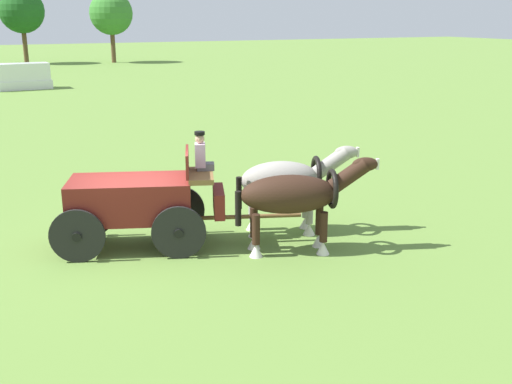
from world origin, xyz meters
name	(u,v)px	position (x,y,z in m)	size (l,w,h in m)	color
ground_plane	(133,247)	(0.00, 0.00, 0.00)	(220.00, 220.00, 0.00)	olive
show_wagon	(138,200)	(0.15, -0.05, 1.13)	(5.65, 2.77, 2.65)	maroon
draft_horse_near	(286,182)	(3.72, -0.64, 1.31)	(2.92, 1.53, 2.17)	#9E998E
draft_horse_off	(295,196)	(3.29, -1.87, 1.32)	(3.12, 1.58, 2.18)	#331E14
parked_vehicle_d	(17,77)	(0.54, 34.79, 0.91)	(4.70, 2.04, 1.87)	white
tree_d	(22,11)	(3.68, 60.48, 5.69)	(4.88, 4.88, 8.16)	brown
tree_e	(111,13)	(12.93, 58.23, 5.42)	(4.81, 4.81, 7.86)	brown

